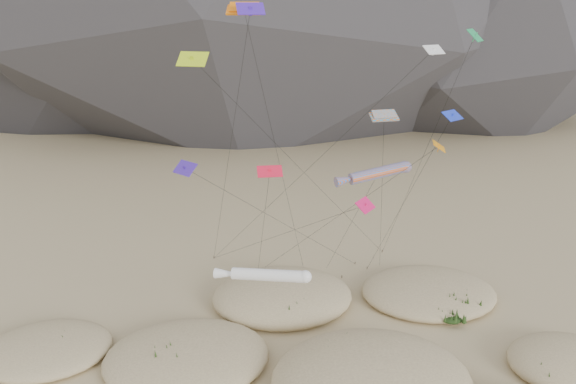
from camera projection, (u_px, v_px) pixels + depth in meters
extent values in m
ellipsoid|color=#CCB789|center=(187.00, 357.00, 44.26)|extent=(13.06, 11.10, 2.46)
ellipsoid|color=#CCB789|center=(371.00, 381.00, 40.90)|extent=(14.81, 12.59, 4.11)
ellipsoid|color=#CCB789|center=(569.00, 363.00, 43.55)|extent=(9.50, 8.08, 2.47)
ellipsoid|color=#CCB789|center=(282.00, 296.00, 53.26)|extent=(13.30, 11.30, 3.30)
ellipsoid|color=#CCB789|center=(428.00, 292.00, 54.49)|extent=(13.06, 11.10, 2.33)
ellipsoid|color=#CCB789|center=(47.00, 349.00, 45.49)|extent=(10.40, 8.84, 1.95)
ellipsoid|color=black|center=(171.00, 362.00, 43.27)|extent=(2.53, 2.16, 0.76)
ellipsoid|color=black|center=(190.00, 359.00, 43.82)|extent=(2.01, 1.72, 0.60)
ellipsoid|color=black|center=(346.00, 359.00, 43.11)|extent=(3.54, 3.03, 1.06)
ellipsoid|color=black|center=(413.00, 357.00, 43.51)|extent=(2.90, 2.48, 0.87)
ellipsoid|color=black|center=(354.00, 380.00, 41.03)|extent=(2.23, 1.91, 0.67)
ellipsoid|color=black|center=(564.00, 379.00, 41.59)|extent=(2.69, 2.30, 0.81)
ellipsoid|color=black|center=(275.00, 294.00, 53.14)|extent=(2.73, 2.34, 0.82)
ellipsoid|color=black|center=(297.00, 312.00, 50.14)|extent=(2.55, 2.18, 0.77)
ellipsoid|color=black|center=(462.00, 304.00, 51.99)|extent=(2.58, 2.20, 0.77)
ellipsoid|color=black|center=(452.00, 319.00, 49.60)|extent=(1.86, 1.59, 0.56)
ellipsoid|color=black|center=(50.00, 344.00, 46.09)|extent=(2.27, 1.94, 0.68)
ellipsoid|color=black|center=(52.00, 346.00, 46.05)|extent=(2.05, 1.75, 0.61)
cylinder|color=#3F2D1E|center=(258.00, 271.00, 59.59)|extent=(0.08, 0.08, 0.30)
cylinder|color=#3F2D1E|center=(267.00, 272.00, 59.51)|extent=(0.08, 0.08, 0.30)
cylinder|color=#3F2D1E|center=(342.00, 277.00, 58.37)|extent=(0.08, 0.08, 0.30)
cylinder|color=#3F2D1E|center=(367.00, 268.00, 60.33)|extent=(0.08, 0.08, 0.30)
cylinder|color=#3F2D1E|center=(355.00, 263.00, 61.53)|extent=(0.08, 0.08, 0.30)
cylinder|color=#3F2D1E|center=(214.00, 257.00, 62.96)|extent=(0.08, 0.08, 0.30)
cylinder|color=#3F2D1E|center=(382.00, 251.00, 64.52)|extent=(0.08, 0.08, 0.30)
cylinder|color=#3F2D1E|center=(218.00, 274.00, 59.04)|extent=(0.08, 0.08, 0.30)
cylinder|color=#D75416|center=(379.00, 173.00, 47.14)|extent=(5.47, 2.33, 1.53)
sphere|color=#D75416|center=(406.00, 167.00, 48.03)|extent=(1.03, 1.03, 1.03)
cone|color=#D75416|center=(348.00, 180.00, 46.18)|extent=(2.36, 1.42, 1.10)
cylinder|color=black|center=(349.00, 226.00, 53.90)|extent=(2.22, 10.12, 13.61)
cylinder|color=white|center=(268.00, 275.00, 40.33)|extent=(5.44, 2.83, 1.25)
sphere|color=white|center=(305.00, 277.00, 39.62)|extent=(0.92, 0.92, 0.92)
cone|color=white|center=(229.00, 274.00, 41.12)|extent=(2.36, 1.55, 0.94)
cylinder|color=black|center=(260.00, 273.00, 50.03)|extent=(0.08, 17.77, 8.53)
cube|color=orange|center=(244.00, 10.00, 39.94)|extent=(2.65, 1.54, 0.74)
cube|color=orange|center=(244.00, 7.00, 39.88)|extent=(2.23, 1.24, 0.72)
cylinder|color=black|center=(280.00, 165.00, 50.50)|extent=(6.48, 12.79, 26.66)
cube|color=orange|center=(384.00, 117.00, 42.39)|extent=(2.27, 1.18, 0.61)
cube|color=orange|center=(384.00, 114.00, 42.32)|extent=(1.92, 0.95, 0.60)
cylinder|color=black|center=(381.00, 204.00, 51.86)|extent=(4.50, 13.28, 18.97)
cube|color=red|center=(270.00, 171.00, 42.62)|extent=(1.91, 1.04, 0.66)
cube|color=red|center=(270.00, 173.00, 42.67)|extent=(0.23, 0.17, 0.66)
cylinder|color=black|center=(263.00, 230.00, 51.12)|extent=(0.20, 13.13, 14.93)
cube|color=#1731CB|center=(452.00, 115.00, 43.77)|extent=(2.01, 1.80, 0.66)
cube|color=#1731CB|center=(452.00, 117.00, 43.81)|extent=(0.29, 0.28, 0.62)
cylinder|color=black|center=(403.00, 204.00, 52.06)|extent=(2.91, 11.77, 18.76)
cube|color=silver|center=(434.00, 50.00, 45.30)|extent=(1.97, 1.51, 0.70)
cube|color=silver|center=(434.00, 52.00, 45.34)|extent=(0.28, 0.29, 0.60)
cylinder|color=black|center=(306.00, 171.00, 54.14)|extent=(18.63, 13.35, 23.53)
cube|color=#B2D516|center=(193.00, 59.00, 42.68)|extent=(2.59, 1.89, 1.04)
cube|color=#B2D516|center=(193.00, 61.00, 42.73)|extent=(0.40, 0.45, 0.77)
cylinder|color=black|center=(307.00, 175.00, 53.61)|extent=(19.95, 13.06, 23.04)
cube|color=#179A52|center=(475.00, 35.00, 47.10)|extent=(2.21, 2.48, 1.02)
cube|color=#179A52|center=(475.00, 37.00, 47.15)|extent=(0.46, 0.44, 0.75)
cylinder|color=black|center=(421.00, 160.00, 55.83)|extent=(3.59, 10.84, 24.55)
cube|color=orange|center=(439.00, 146.00, 44.55)|extent=(1.51, 2.05, 0.65)
cube|color=orange|center=(439.00, 148.00, 44.60)|extent=(0.24, 0.26, 0.63)
cylinder|color=black|center=(335.00, 218.00, 52.09)|extent=(13.80, 12.35, 16.31)
cube|color=#DD145C|center=(365.00, 205.00, 40.96)|extent=(1.85, 1.97, 0.76)
cube|color=#DD145C|center=(365.00, 207.00, 41.01)|extent=(0.33, 0.33, 0.61)
cylinder|color=black|center=(274.00, 237.00, 51.97)|extent=(11.53, 20.53, 13.05)
cube|color=#3D1BA3|center=(185.00, 168.00, 43.91)|extent=(2.06, 2.18, 0.88)
cube|color=#3D1BA3|center=(185.00, 170.00, 43.95)|extent=(0.39, 0.38, 0.68)
cylinder|color=black|center=(284.00, 224.00, 52.73)|extent=(17.07, 11.69, 14.81)
cube|color=#3C1CA3|center=(251.00, 9.00, 39.17)|extent=(2.05, 1.15, 0.84)
cube|color=#3C1CA3|center=(251.00, 11.00, 39.22)|extent=(0.27, 0.31, 0.65)
cylinder|color=black|center=(228.00, 162.00, 51.08)|extent=(3.64, 16.89, 26.69)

